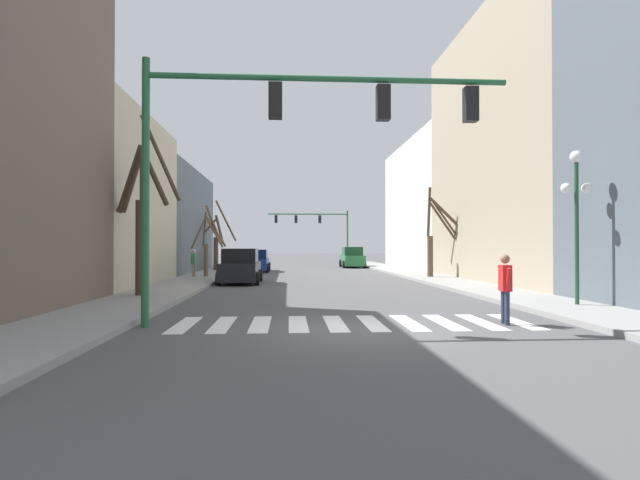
{
  "coord_description": "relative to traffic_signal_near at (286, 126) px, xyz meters",
  "views": [
    {
      "loc": [
        -1.58,
        -11.01,
        1.87
      ],
      "look_at": [
        0.45,
        20.98,
        2.27
      ],
      "focal_mm": 28.0,
      "sensor_mm": 36.0,
      "label": 1
    }
  ],
  "objects": [
    {
      "name": "ground_plane",
      "position": [
        1.63,
        -0.77,
        -4.72
      ],
      "size": [
        240.0,
        240.0,
        0.0
      ],
      "primitive_type": "plane",
      "color": "#4C4C4F"
    },
    {
      "name": "sidewalk_left",
      "position": [
        -4.85,
        -0.77,
        -4.65
      ],
      "size": [
        2.67,
        90.0,
        0.15
      ],
      "color": "gray",
      "rests_on": "ground_plane"
    },
    {
      "name": "sidewalk_right",
      "position": [
        8.11,
        -0.77,
        -4.65
      ],
      "size": [
        2.67,
        90.0,
        0.15
      ],
      "color": "gray",
      "rests_on": "ground_plane"
    },
    {
      "name": "building_row_left",
      "position": [
        -9.18,
        9.61,
        -0.19
      ],
      "size": [
        6.0,
        36.66,
        11.07
      ],
      "color": "#66564C",
      "rests_on": "ground_plane"
    },
    {
      "name": "building_row_right",
      "position": [
        12.44,
        14.1,
        1.21
      ],
      "size": [
        6.0,
        42.75,
        13.65
      ],
      "color": "#515B66",
      "rests_on": "ground_plane"
    },
    {
      "name": "crosswalk_stripes",
      "position": [
        1.63,
        0.27,
        -4.72
      ],
      "size": [
        8.55,
        2.6,
        0.01
      ],
      "color": "white",
      "rests_on": "ground_plane"
    },
    {
      "name": "traffic_signal_near",
      "position": [
        0.0,
        0.0,
        0.0
      ],
      "size": [
        8.68,
        0.28,
        6.26
      ],
      "color": "#236038",
      "rests_on": "ground_plane"
    },
    {
      "name": "traffic_signal_far",
      "position": [
        3.13,
        42.68,
        -0.35
      ],
      "size": [
        8.79,
        0.28,
        5.78
      ],
      "color": "#236038",
      "rests_on": "ground_plane"
    },
    {
      "name": "street_lamp_right_corner",
      "position": [
        8.58,
        2.46,
        -1.36
      ],
      "size": [
        0.95,
        0.36,
        4.56
      ],
      "color": "#1E4C2D",
      "rests_on": "sidewalk_right"
    },
    {
      "name": "car_driving_toward_lane",
      "position": [
        -2.37,
        13.61,
        -3.91
      ],
      "size": [
        2.05,
        4.41,
        1.75
      ],
      "rotation": [
        0.0,
        0.0,
        1.57
      ],
      "color": "black",
      "rests_on": "ground_plane"
    },
    {
      "name": "car_at_intersection",
      "position": [
        5.66,
        31.83,
        -3.89
      ],
      "size": [
        1.99,
        4.43,
        1.81
      ],
      "rotation": [
        0.0,
        0.0,
        1.57
      ],
      "color": "#236B38",
      "rests_on": "ground_plane"
    },
    {
      "name": "car_parked_right_mid",
      "position": [
        -2.36,
        24.97,
        -3.96
      ],
      "size": [
        2.07,
        4.81,
        1.63
      ],
      "rotation": [
        0.0,
        0.0,
        1.57
      ],
      "color": "navy",
      "rests_on": "ground_plane"
    },
    {
      "name": "pedestrian_on_right_sidewalk",
      "position": [
        5.24,
        -0.13,
        -3.73
      ],
      "size": [
        0.26,
        0.72,
        1.68
      ],
      "rotation": [
        0.0,
        0.0,
        1.45
      ],
      "color": "#282D47",
      "rests_on": "ground_plane"
    },
    {
      "name": "pedestrian_on_left_sidewalk",
      "position": [
        -5.25,
        16.59,
        -3.65
      ],
      "size": [
        0.28,
        0.67,
        1.56
      ],
      "rotation": [
        0.0,
        0.0,
        4.49
      ],
      "color": "#7A705B",
      "rests_on": "sidewalk_left"
    },
    {
      "name": "street_tree_right_far",
      "position": [
        -4.55,
        17.26,
        -2.69
      ],
      "size": [
        1.94,
        1.44,
        4.09
      ],
      "color": "brown",
      "rests_on": "sidewalk_left"
    },
    {
      "name": "street_tree_left_mid",
      "position": [
        -5.2,
        24.99,
        -2.64
      ],
      "size": [
        3.05,
        1.08,
        5.09
      ],
      "color": "brown",
      "rests_on": "sidewalk_left"
    },
    {
      "name": "street_tree_right_near",
      "position": [
        8.39,
        15.97,
        -2.28
      ],
      "size": [
        2.25,
        2.06,
        5.1
      ],
      "color": "brown",
      "rests_on": "sidewalk_right"
    },
    {
      "name": "street_tree_left_far",
      "position": [
        -5.14,
        6.28,
        -1.82
      ],
      "size": [
        2.45,
        2.6,
        6.39
      ],
      "color": "#473828",
      "rests_on": "sidewalk_left"
    }
  ]
}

